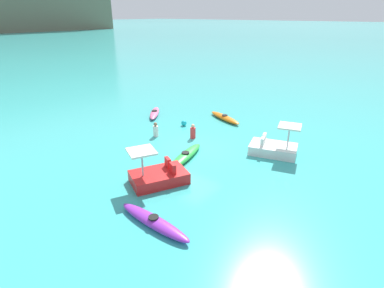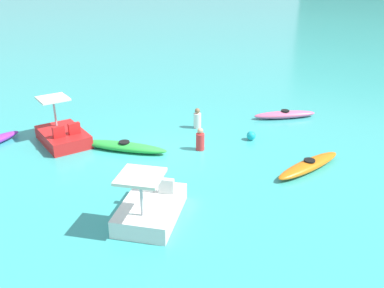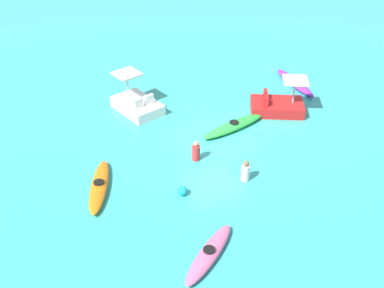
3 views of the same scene
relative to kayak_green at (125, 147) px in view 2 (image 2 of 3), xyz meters
The scene contains 9 objects.
ground_plane 1.31m from the kayak_green, 21.03° to the left, with size 600.00×600.00×0.00m, color #38ADA8.
kayak_green is the anchor object (origin of this frame).
kayak_orange 6.74m from the kayak_green, 16.13° to the left, with size 1.69×3.16×0.37m.
kayak_pink 7.66m from the kayak_green, 57.45° to the left, with size 2.61×2.26×0.37m.
pedal_boat_red 2.63m from the kayak_green, 166.81° to the right, with size 2.81×2.40×1.68m.
pedal_boat_white 4.71m from the kayak_green, 43.12° to the right, with size 2.14×2.74×1.68m.
buoy_cyan 5.01m from the kayak_green, 41.42° to the left, with size 0.36×0.36×0.36m, color #19B7C6.
person_near_shore 2.86m from the kayak_green, 31.26° to the left, with size 0.45×0.45×0.88m.
person_by_kayaks 3.64m from the kayak_green, 69.90° to the left, with size 0.40×0.40×0.88m.
Camera 2 is at (8.10, -11.73, 6.57)m, focal length 39.17 mm.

